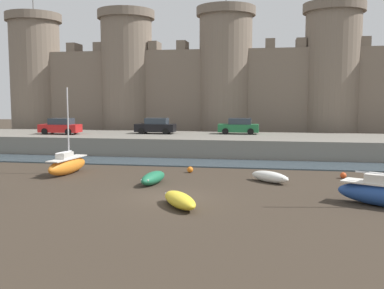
# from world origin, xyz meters

# --- Properties ---
(ground_plane) EXTENTS (160.00, 160.00, 0.00)m
(ground_plane) POSITION_xyz_m (0.00, 0.00, 0.00)
(ground_plane) COLOR #382D23
(water_channel) EXTENTS (80.00, 4.50, 0.10)m
(water_channel) POSITION_xyz_m (0.00, 13.02, 0.05)
(water_channel) COLOR #3D4C56
(water_channel) RESTS_ON ground
(quay_road) EXTENTS (61.08, 10.00, 1.74)m
(quay_road) POSITION_xyz_m (0.00, 20.27, 0.87)
(quay_road) COLOR slate
(quay_road) RESTS_ON ground
(castle) EXTENTS (56.04, 6.96, 19.02)m
(castle) POSITION_xyz_m (-0.00, 30.47, 7.31)
(castle) COLOR #7A6B5B
(castle) RESTS_ON ground
(sailboat_foreground_centre) EXTENTS (1.55, 4.67, 6.18)m
(sailboat_foreground_centre) POSITION_xyz_m (-8.90, 6.19, 0.69)
(sailboat_foreground_centre) COLOR orange
(sailboat_foreground_centre) RESTS_ON ground
(rowboat_midflat_right) EXTENTS (2.66, 3.34, 0.73)m
(rowboat_midflat_right) POSITION_xyz_m (0.98, -2.00, 0.38)
(rowboat_midflat_right) COLOR yellow
(rowboat_midflat_right) RESTS_ON ground
(rowboat_near_channel_right) EXTENTS (2.85, 2.65, 0.72)m
(rowboat_near_channel_right) POSITION_xyz_m (5.40, 5.51, 0.38)
(rowboat_near_channel_right) COLOR silver
(rowboat_near_channel_right) RESTS_ON ground
(rowboat_midflat_left) EXTENTS (1.38, 3.17, 0.79)m
(rowboat_midflat_left) POSITION_xyz_m (-1.89, 3.63, 0.41)
(rowboat_midflat_left) COLOR #1E6B47
(rowboat_midflat_left) RESTS_ON ground
(mooring_buoy_near_channel) EXTENTS (0.45, 0.45, 0.45)m
(mooring_buoy_near_channel) POSITION_xyz_m (-0.34, 8.30, 0.22)
(mooring_buoy_near_channel) COLOR orange
(mooring_buoy_near_channel) RESTS_ON ground
(mooring_buoy_off_centre) EXTENTS (0.42, 0.42, 0.42)m
(mooring_buoy_off_centre) POSITION_xyz_m (10.31, 7.78, 0.21)
(mooring_buoy_off_centre) COLOR #E04C1E
(mooring_buoy_off_centre) RESTS_ON ground
(car_quay_west) EXTENTS (4.10, 1.88, 1.62)m
(car_quay_west) POSITION_xyz_m (-15.71, 19.10, 2.52)
(car_quay_west) COLOR red
(car_quay_west) RESTS_ON quay_road
(car_quay_east) EXTENTS (4.10, 1.88, 1.62)m
(car_quay_east) POSITION_xyz_m (2.21, 22.45, 2.52)
(car_quay_east) COLOR #1E6638
(car_quay_east) RESTS_ON quay_road
(car_quay_centre_west) EXTENTS (4.10, 1.88, 1.62)m
(car_quay_centre_west) POSITION_xyz_m (-6.29, 21.40, 2.52)
(car_quay_centre_west) COLOR black
(car_quay_centre_west) RESTS_ON quay_road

